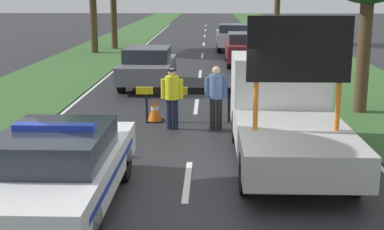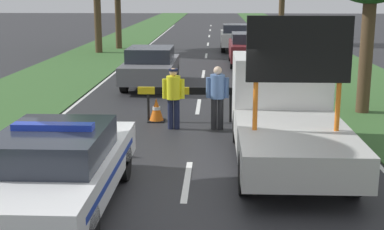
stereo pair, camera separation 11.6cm
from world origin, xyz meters
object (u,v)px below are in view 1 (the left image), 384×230
queued_car_van_white (233,37)px  road_barrier (188,93)px  pedestrian_civilian (216,93)px  traffic_cone_near_truck (155,110)px  police_car (59,168)px  queued_car_wagon_maroon (244,48)px  queued_car_suv_grey (148,66)px  work_truck (284,110)px  traffic_cone_near_police (322,118)px  police_officer (172,93)px  traffic_cone_centre_front (103,141)px

queued_car_van_white → road_barrier: bearing=83.8°
pedestrian_civilian → traffic_cone_near_truck: bearing=125.2°
police_car → queued_car_wagon_maroon: queued_car_wagon_maroon is taller
pedestrian_civilian → queued_car_suv_grey: (-2.48, 6.39, -0.20)m
traffic_cone_near_truck → queued_car_suv_grey: 5.65m
police_car → traffic_cone_near_truck: police_car is taller
work_truck → queued_car_wagon_maroon: size_ratio=1.16×
queued_car_suv_grey → work_truck: bearing=114.3°
road_barrier → pedestrian_civilian: bearing=-52.0°
traffic_cone_near_police → police_car: bearing=-133.9°
pedestrian_civilian → traffic_cone_near_police: bearing=-25.0°
work_truck → queued_car_wagon_maroon: (0.07, 14.85, -0.22)m
police_car → queued_car_suv_grey: 11.78m
police_officer → traffic_cone_near_truck: (-0.54, 0.83, -0.63)m
police_car → traffic_cone_near_truck: 6.29m
pedestrian_civilian → work_truck: bearing=-86.9°
police_car → work_truck: size_ratio=0.89×
traffic_cone_near_truck → traffic_cone_centre_front: bearing=-103.6°
road_barrier → police_officer: size_ratio=1.77×
work_truck → police_car: bearing=38.2°
road_barrier → queued_car_van_white: queued_car_van_white is taller
traffic_cone_near_police → queued_car_suv_grey: (-5.27, 6.19, 0.51)m
road_barrier → police_officer: bearing=-119.1°
queued_car_wagon_maroon → traffic_cone_near_police: bearing=95.9°
police_car → pedestrian_civilian: bearing=63.9°
police_car → traffic_cone_near_police: bearing=45.7°
road_barrier → pedestrian_civilian: size_ratio=1.71×
queued_car_suv_grey → police_officer: bearing=101.9°
traffic_cone_centre_front → queued_car_suv_grey: 8.83m
queued_car_wagon_maroon → traffic_cone_near_truck: bearing=74.9°
traffic_cone_near_police → queued_car_wagon_maroon: 12.45m
pedestrian_civilian → traffic_cone_centre_front: bearing=-164.2°
police_car → road_barrier: (1.82, 6.21, 0.06)m
police_car → pedestrian_civilian: (2.59, 5.40, 0.23)m
traffic_cone_centre_front → police_car: bearing=-92.5°
police_car → work_truck: work_truck is taller
police_officer → pedestrian_civilian: size_ratio=0.97×
traffic_cone_near_police → traffic_cone_near_truck: bearing=172.1°
road_barrier → police_car: bearing=-111.5°
work_truck → queued_car_suv_grey: size_ratio=1.20×
traffic_cone_centre_front → queued_car_suv_grey: size_ratio=0.16×
police_car → pedestrian_civilian: 5.99m
traffic_cone_centre_front → queued_car_van_white: queued_car_van_white is taller
queued_car_van_white → queued_car_suv_grey: bearing=73.9°
traffic_cone_near_police → queued_car_suv_grey: queued_car_suv_grey is taller
work_truck → police_officer: work_truck is taller
police_car → traffic_cone_centre_front: police_car is taller
work_truck → traffic_cone_centre_front: size_ratio=7.55×
work_truck → traffic_cone_near_truck: work_truck is taller
traffic_cone_near_police → queued_car_suv_grey: bearing=130.4°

